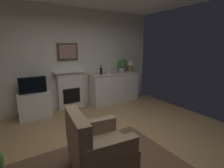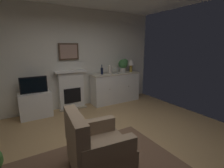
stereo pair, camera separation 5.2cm
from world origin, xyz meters
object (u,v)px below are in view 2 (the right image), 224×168
Objects in this scene: framed_picture at (69,52)px; tv_cabinet at (36,105)px; sideboard_cabinet at (116,88)px; wine_glass_left at (114,70)px; wine_bottle at (102,71)px; tv_set at (34,85)px; potted_plant_small at (123,64)px; fireplace_unit at (71,90)px; wine_glass_right at (120,69)px; armchair at (96,147)px; wine_glass_center at (117,69)px; table_lamp at (131,63)px; vase_decorative at (110,69)px.

tv_cabinet is at bearing -167.99° from framed_picture.
wine_glass_left is at bearing -154.40° from sideboard_cabinet.
framed_picture reaches higher than tv_cabinet.
tv_set is at bearing -178.94° from wine_bottle.
wine_glass_left is 0.43m from potted_plant_small.
framed_picture reaches higher than fireplace_unit.
tv_cabinet is (-2.50, 0.07, -0.74)m from wine_glass_right.
potted_plant_small is (2.68, 0.05, 0.35)m from tv_set.
wine_glass_left is 0.22m from wine_glass_right.
wine_bottle is 1.76× the size of wine_glass_right.
fireplace_unit is at bearing 79.60° from armchair.
sideboard_cabinet is at bearing 120.95° from wine_glass_center.
framed_picture is at bearing 167.90° from wine_bottle.
sideboard_cabinet is at bearing 160.31° from wine_glass_right.
framed_picture is 1.55m from wine_glass_center.
table_lamp is (0.59, 0.00, 0.74)m from sideboard_cabinet.
wine_bottle is 0.81m from potted_plant_small.
vase_decorative is 2.25m from tv_cabinet.
wine_glass_right is 3.22m from armchair.
tv_set is (0.00, -0.02, 0.52)m from tv_cabinet.
wine_bottle is at bearing 161.86° from vase_decorative.
framed_picture is 3.33× the size of wine_glass_center.
vase_decorative is (-0.16, -0.01, 0.02)m from wine_glass_left.
sideboard_cabinet is 2.36m from tv_cabinet.
wine_glass_left is 2.40m from tv_cabinet.
framed_picture is 1.27m from tv_set.
potted_plant_small is (0.40, 0.08, 0.13)m from wine_glass_left.
armchair is at bearing -78.89° from tv_cabinet.
framed_picture is 1.38× the size of table_lamp.
wine_glass_right is (0.61, -0.08, 0.01)m from wine_bottle.
potted_plant_small is at bearing -5.94° from framed_picture.
table_lamp is at bearing 3.45° from vase_decorative.
fireplace_unit is at bearing 172.69° from sideboard_cabinet.
wine_glass_right is 0.22× the size of tv_cabinet.
fireplace_unit is 1.28m from vase_decorative.
wine_glass_right reaches higher than tv_cabinet.
table_lamp is 0.84m from vase_decorative.
table_lamp is 3.08m from tv_cabinet.
armchair is (-0.49, -2.70, -1.23)m from framed_picture.
framed_picture is 1.81m from sideboard_cabinet.
tv_set is at bearing -178.86° from potted_plant_small.
wine_glass_right is at bearing -1.51° from tv_cabinet.
vase_decorative is at bearing -1.75° from tv_cabinet.
table_lamp is at bearing 0.00° from sideboard_cabinet.
table_lamp reaches higher than armchair.
framed_picture reaches higher than sideboard_cabinet.
tv_set is (-0.97, -0.19, 0.29)m from fireplace_unit.
wine_glass_left is at bearing -1.32° from tv_cabinet.
wine_glass_center is at bearing -9.25° from fireplace_unit.
potted_plant_small reaches higher than tv_cabinet.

